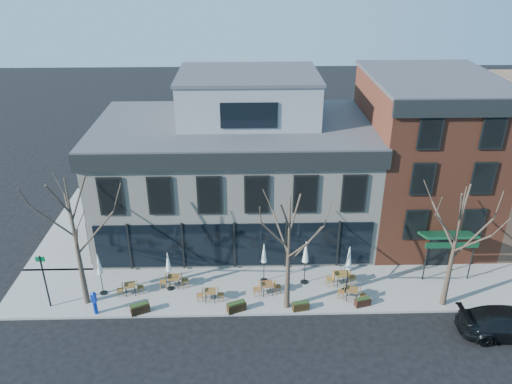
{
  "coord_description": "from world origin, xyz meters",
  "views": [
    {
      "loc": [
        0.64,
        -26.47,
        18.65
      ],
      "look_at": [
        1.41,
        2.0,
        4.55
      ],
      "focal_mm": 35.0,
      "sensor_mm": 36.0,
      "label": 1
    }
  ],
  "objects_px": {
    "call_box": "(94,302)",
    "umbrella_0": "(99,266)",
    "parked_sedan": "(508,323)",
    "cafe_set_0": "(130,288)"
  },
  "relations": [
    {
      "from": "parked_sedan",
      "to": "call_box",
      "type": "height_order",
      "value": "call_box"
    },
    {
      "from": "umbrella_0",
      "to": "parked_sedan",
      "type": "bearing_deg",
      "value": -9.91
    },
    {
      "from": "parked_sedan",
      "to": "umbrella_0",
      "type": "bearing_deg",
      "value": 81.28
    },
    {
      "from": "call_box",
      "to": "umbrella_0",
      "type": "relative_size",
      "value": 0.54
    },
    {
      "from": "parked_sedan",
      "to": "umbrella_0",
      "type": "distance_m",
      "value": 22.68
    },
    {
      "from": "call_box",
      "to": "cafe_set_0",
      "type": "distance_m",
      "value": 2.34
    },
    {
      "from": "parked_sedan",
      "to": "cafe_set_0",
      "type": "bearing_deg",
      "value": 80.81
    },
    {
      "from": "parked_sedan",
      "to": "call_box",
      "type": "relative_size",
      "value": 3.52
    },
    {
      "from": "call_box",
      "to": "umbrella_0",
      "type": "bearing_deg",
      "value": 91.14
    },
    {
      "from": "cafe_set_0",
      "to": "umbrella_0",
      "type": "distance_m",
      "value": 2.22
    }
  ]
}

